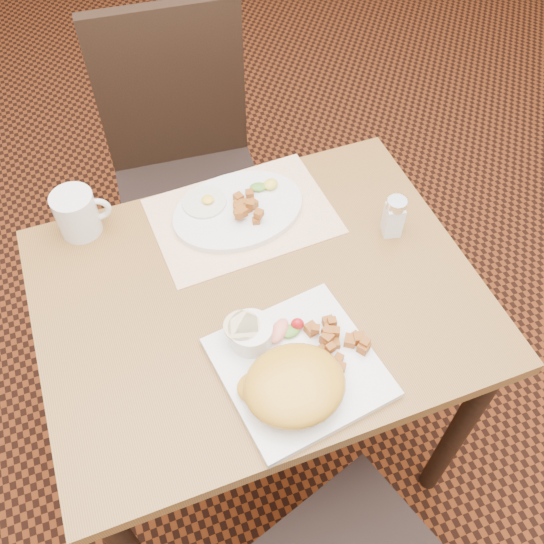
{
  "coord_description": "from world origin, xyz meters",
  "views": [
    {
      "loc": [
        -0.23,
        -0.68,
        1.77
      ],
      "look_at": [
        0.03,
        -0.01,
        0.82
      ],
      "focal_mm": 40.0,
      "sensor_mm": 36.0,
      "label": 1
    }
  ],
  "objects_px": {
    "plate_oval": "(238,210)",
    "coffee_mug": "(78,213)",
    "chair_far": "(186,163)",
    "plate_square": "(299,367)",
    "salt_shaker": "(394,216)",
    "table": "(260,321)"
  },
  "relations": [
    {
      "from": "chair_far",
      "to": "plate_square",
      "type": "height_order",
      "value": "chair_far"
    },
    {
      "from": "chair_far",
      "to": "table",
      "type": "bearing_deg",
      "value": 94.58
    },
    {
      "from": "table",
      "to": "plate_square",
      "type": "height_order",
      "value": "plate_square"
    },
    {
      "from": "salt_shaker",
      "to": "plate_oval",
      "type": "bearing_deg",
      "value": 150.02
    },
    {
      "from": "plate_square",
      "to": "chair_far",
      "type": "bearing_deg",
      "value": 90.33
    },
    {
      "from": "table",
      "to": "salt_shaker",
      "type": "distance_m",
      "value": 0.37
    },
    {
      "from": "plate_oval",
      "to": "salt_shaker",
      "type": "xyz_separation_m",
      "value": [
        0.3,
        -0.17,
        0.04
      ]
    },
    {
      "from": "plate_square",
      "to": "salt_shaker",
      "type": "distance_m",
      "value": 0.41
    },
    {
      "from": "chair_far",
      "to": "salt_shaker",
      "type": "relative_size",
      "value": 9.7
    },
    {
      "from": "chair_far",
      "to": "plate_square",
      "type": "distance_m",
      "value": 0.88
    },
    {
      "from": "chair_far",
      "to": "plate_square",
      "type": "relative_size",
      "value": 3.46
    },
    {
      "from": "table",
      "to": "chair_far",
      "type": "bearing_deg",
      "value": 89.57
    },
    {
      "from": "plate_oval",
      "to": "coffee_mug",
      "type": "bearing_deg",
      "value": 167.03
    },
    {
      "from": "table",
      "to": "plate_oval",
      "type": "xyz_separation_m",
      "value": [
        0.03,
        0.22,
        0.12
      ]
    },
    {
      "from": "chair_far",
      "to": "salt_shaker",
      "type": "height_order",
      "value": "chair_far"
    },
    {
      "from": "plate_oval",
      "to": "coffee_mug",
      "type": "xyz_separation_m",
      "value": [
        -0.34,
        0.08,
        0.04
      ]
    },
    {
      "from": "plate_oval",
      "to": "salt_shaker",
      "type": "distance_m",
      "value": 0.35
    },
    {
      "from": "table",
      "to": "chair_far",
      "type": "relative_size",
      "value": 0.93
    },
    {
      "from": "salt_shaker",
      "to": "plate_square",
      "type": "bearing_deg",
      "value": -142.59
    },
    {
      "from": "plate_oval",
      "to": "plate_square",
      "type": "bearing_deg",
      "value": -93.06
    },
    {
      "from": "plate_oval",
      "to": "table",
      "type": "bearing_deg",
      "value": -98.14
    },
    {
      "from": "chair_far",
      "to": "coffee_mug",
      "type": "xyz_separation_m",
      "value": [
        -0.31,
        -0.36,
        0.26
      ]
    }
  ]
}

